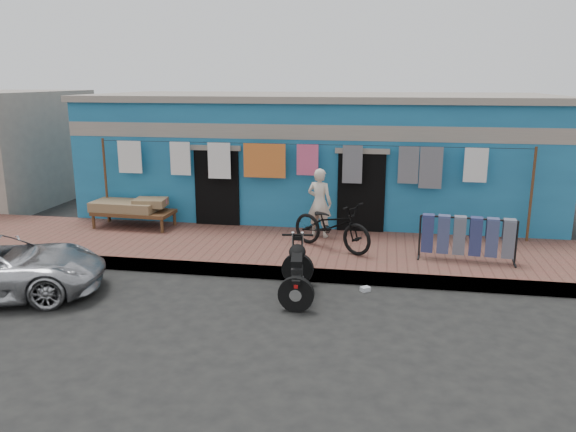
% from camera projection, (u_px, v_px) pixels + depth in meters
% --- Properties ---
extents(ground, '(80.00, 80.00, 0.00)m').
position_uv_depth(ground, '(267.00, 311.00, 9.32)').
color(ground, black).
rests_on(ground, ground).
extents(sidewalk, '(28.00, 3.00, 0.25)m').
position_uv_depth(sidewalk, '(296.00, 251.00, 12.16)').
color(sidewalk, brown).
rests_on(sidewalk, ground).
extents(curb, '(28.00, 0.10, 0.25)m').
position_uv_depth(curb, '(284.00, 273.00, 10.77)').
color(curb, gray).
rests_on(curb, ground).
extents(building, '(12.20, 5.20, 3.36)m').
position_uv_depth(building, '(319.00, 155.00, 15.60)').
color(building, '#1E618E').
rests_on(building, ground).
extents(clothesline, '(10.06, 0.06, 2.10)m').
position_uv_depth(clothesline, '(297.00, 166.00, 12.99)').
color(clothesline, brown).
rests_on(clothesline, sidewalk).
extents(seated_person, '(0.65, 0.52, 1.57)m').
position_uv_depth(seated_person, '(320.00, 203.00, 12.66)').
color(seated_person, beige).
rests_on(seated_person, sidewalk).
extents(bicycle, '(2.02, 1.60, 1.26)m').
position_uv_depth(bicycle, '(332.00, 220.00, 11.76)').
color(bicycle, black).
rests_on(bicycle, sidewalk).
extents(motorcycle, '(1.00, 1.75, 1.03)m').
position_uv_depth(motorcycle, '(297.00, 269.00, 9.82)').
color(motorcycle, black).
rests_on(motorcycle, ground).
extents(charpoy, '(2.09, 1.12, 0.68)m').
position_uv_depth(charpoy, '(134.00, 213.00, 13.61)').
color(charpoy, brown).
rests_on(charpoy, sidewalk).
extents(jeans_rack, '(1.99, 0.73, 0.92)m').
position_uv_depth(jeans_rack, '(467.00, 238.00, 11.03)').
color(jeans_rack, black).
rests_on(jeans_rack, sidewalk).
extents(litter_a, '(0.17, 0.14, 0.07)m').
position_uv_depth(litter_a, '(293.00, 285.00, 10.42)').
color(litter_a, silver).
rests_on(litter_a, ground).
extents(litter_b, '(0.20, 0.20, 0.08)m').
position_uv_depth(litter_b, '(365.00, 289.00, 10.19)').
color(litter_b, silver).
rests_on(litter_b, ground).
extents(litter_c, '(0.23, 0.26, 0.09)m').
position_uv_depth(litter_c, '(294.00, 291.00, 10.10)').
color(litter_c, silver).
rests_on(litter_c, ground).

